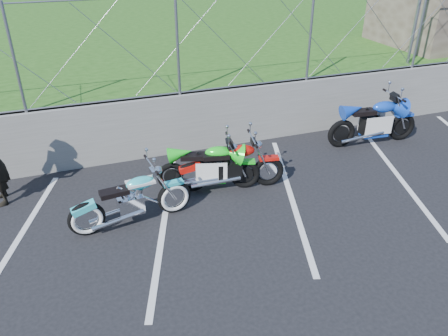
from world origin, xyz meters
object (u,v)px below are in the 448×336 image
object	(u,v)px
sportbike_green	(210,169)
sportbike_blue	(374,123)
cruiser_turquoise	(133,201)
naked_orange	(232,168)

from	to	relation	value
sportbike_green	sportbike_blue	distance (m)	4.20
cruiser_turquoise	sportbike_green	xyz separation A→B (m)	(1.54, 0.61, 0.02)
cruiser_turquoise	sportbike_green	size ratio (longest dim) A/B	1.09
sportbike_green	sportbike_blue	world-z (taller)	sportbike_blue
sportbike_blue	sportbike_green	bearing A→B (deg)	-165.38
naked_orange	sportbike_green	distance (m)	0.41
cruiser_turquoise	sportbike_blue	world-z (taller)	sportbike_blue
naked_orange	sportbike_green	world-z (taller)	naked_orange
naked_orange	sportbike_green	size ratio (longest dim) A/B	1.08
cruiser_turquoise	sportbike_green	bearing A→B (deg)	15.35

